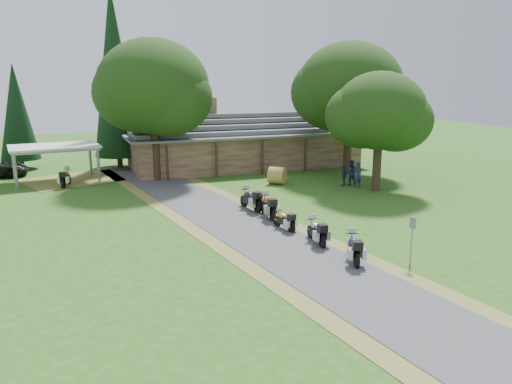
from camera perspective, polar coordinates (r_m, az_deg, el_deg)
name	(u,v)px	position (r m, az deg, el deg)	size (l,w,h in m)	color
ground	(301,259)	(22.39, 5.21, -7.64)	(120.00, 120.00, 0.00)	#285317
driveway	(258,235)	(25.66, 0.22, -4.91)	(46.00, 46.00, 0.00)	#434346
lodge	(244,139)	(45.77, -1.39, 6.04)	(21.40, 9.40, 4.90)	brown
carport	(56,163)	(41.97, -21.93, 3.07)	(6.47, 4.31, 2.80)	silver
motorcycle_row_a	(354,247)	(22.21, 11.14, -6.16)	(1.97, 0.64, 1.35)	#1F1D92
motorcycle_row_b	(316,230)	(24.38, 6.92, -4.35)	(1.91, 0.62, 1.30)	#AAACB2
motorcycle_row_c	(284,219)	(26.41, 3.24, -3.14)	(1.65, 0.54, 1.13)	#D7B800
motorcycle_row_d	(268,205)	(28.65, 1.40, -1.51)	(2.14, 0.70, 1.46)	#B72C0D
motorcycle_row_e	(251,198)	(30.29, -0.62, -0.73)	(2.13, 0.69, 1.45)	black
motorcycle_carport_a	(66,177)	(39.71, -20.91, 1.61)	(2.03, 0.66, 1.39)	#BF9015
person_a	(358,172)	(37.43, 11.54, 2.21)	(0.63, 0.45, 2.22)	navy
person_b	(351,170)	(38.15, 10.76, 2.46)	(0.64, 0.46, 2.25)	navy
person_c	(344,173)	(37.73, 10.01, 2.14)	(0.55, 0.40, 1.94)	navy
hay_bale	(277,176)	(37.95, 2.43, 1.89)	(1.30, 1.30, 1.19)	olive
sign_post	(412,241)	(22.29, 17.35, -5.37)	(0.39, 0.06, 2.15)	gray
oak_lodge_left	(154,105)	(39.52, -11.59, 9.69)	(8.55, 8.55, 11.71)	#18340F
oak_lodge_right	(349,104)	(42.28, 10.62, 9.84)	(8.67, 8.67, 11.60)	#18340F
oak_driveway	(379,127)	(36.03, 13.88, 7.27)	(6.38, 6.38, 9.15)	#18340F
cedar_near	(115,78)	(46.10, -15.82, 12.40)	(4.18, 4.18, 15.78)	black
cedar_far	(17,117)	(48.57, -25.64, 7.76)	(3.33, 3.33, 9.22)	black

